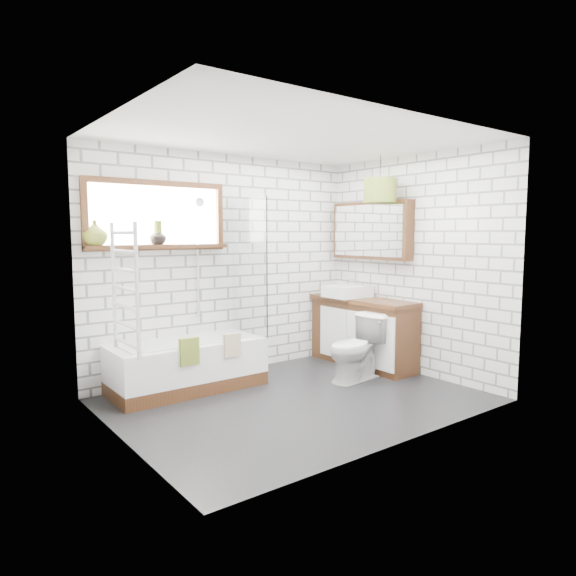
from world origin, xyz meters
TOP-DOWN VIEW (x-y plane):
  - floor at (0.00, 0.00)m, footprint 3.40×2.60m
  - ceiling at (0.00, 0.00)m, footprint 3.40×2.60m
  - wall_back at (0.00, 1.30)m, footprint 3.40×0.01m
  - wall_front at (0.00, -1.30)m, footprint 3.40×0.01m
  - wall_left at (-1.70, 0.00)m, footprint 0.01×2.60m
  - wall_right at (1.70, 0.00)m, footprint 0.01×2.60m
  - window at (-0.85, 1.26)m, footprint 1.52×0.16m
  - towel_radiator at (-1.66, 0.00)m, footprint 0.06×0.52m
  - mirror_cabinet at (1.62, 0.60)m, footprint 0.16×1.20m
  - shower_riser at (-0.40, 1.26)m, footprint 0.02×0.02m
  - bathtub at (-0.70, 0.96)m, footprint 1.56×0.69m
  - shower_screen at (0.06, 0.96)m, footprint 0.02×0.72m
  - towel_green at (-0.84, 0.61)m, footprint 0.19×0.05m
  - towel_beige at (-0.36, 0.61)m, footprint 0.18×0.05m
  - vanity at (1.47, 0.57)m, footprint 0.47×1.45m
  - basin at (1.41, 0.79)m, footprint 0.50×0.43m
  - tap at (1.57, 0.79)m, footprint 0.04×0.04m
  - toilet at (0.93, 0.14)m, footprint 0.47×0.74m
  - vase_olive at (-1.50, 1.23)m, footprint 0.24×0.24m
  - vase_dark at (-0.86, 1.23)m, footprint 0.18×0.18m
  - bottle at (-0.86, 1.23)m, footprint 0.10×0.10m
  - pendant at (1.40, 0.27)m, footprint 0.37×0.37m

SIDE VIEW (x-z plane):
  - floor at x=0.00m, z-range -0.01..0.00m
  - bathtub at x=-0.70m, z-range 0.00..0.50m
  - toilet at x=0.93m, z-range 0.00..0.72m
  - vanity at x=1.47m, z-range 0.00..0.83m
  - towel_green at x=-0.84m, z-range 0.35..0.62m
  - towel_beige at x=-0.36m, z-range 0.36..0.60m
  - basin at x=1.41m, z-range 0.83..0.97m
  - tap at x=1.57m, z-range 0.88..1.05m
  - towel_radiator at x=-1.66m, z-range 0.70..1.70m
  - wall_back at x=0.00m, z-range 0.00..2.50m
  - wall_front at x=0.00m, z-range 0.00..2.50m
  - wall_left at x=-1.70m, z-range 0.00..2.50m
  - wall_right at x=1.70m, z-range 0.00..2.50m
  - shower_screen at x=0.06m, z-range 0.50..2.00m
  - shower_riser at x=-0.40m, z-range 0.70..2.00m
  - vase_dark at x=-0.86m, z-range 1.48..1.65m
  - vase_olive at x=-1.50m, z-range 1.48..1.72m
  - bottle at x=-0.86m, z-range 1.48..1.73m
  - mirror_cabinet at x=1.62m, z-range 1.30..2.00m
  - window at x=-0.85m, z-range 1.46..2.14m
  - pendant at x=1.40m, z-range 1.96..2.24m
  - ceiling at x=0.00m, z-range 2.50..2.51m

